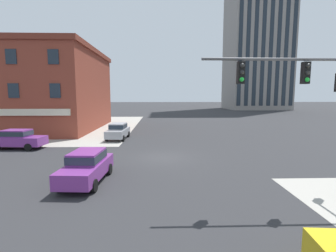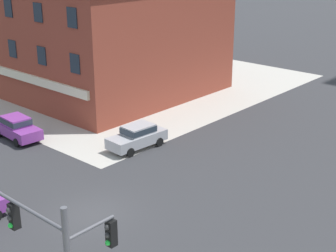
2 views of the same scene
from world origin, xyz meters
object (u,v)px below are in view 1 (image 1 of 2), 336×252
car_cross_eastbound (118,131)px  car_main_northbound_near (18,138)px  car_main_northbound_far (87,165)px  traffic_signal_main (332,101)px

car_cross_eastbound → car_main_northbound_near: bearing=-149.7°
car_main_northbound_near → car_cross_eastbound: size_ratio=1.00×
car_main_northbound_near → car_main_northbound_far: bearing=-45.5°
traffic_signal_main → car_main_northbound_near: size_ratio=1.59×
traffic_signal_main → car_cross_eastbound: traffic_signal_main is taller
car_main_northbound_far → traffic_signal_main: bearing=-12.8°
traffic_signal_main → car_cross_eastbound: size_ratio=1.60×
car_main_northbound_far → car_main_northbound_near: bearing=134.5°
traffic_signal_main → car_main_northbound_far: bearing=167.2°
car_main_northbound_near → car_main_northbound_far: (8.50, -8.64, 0.00)m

